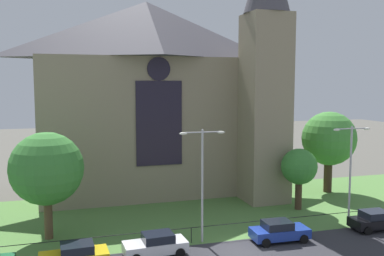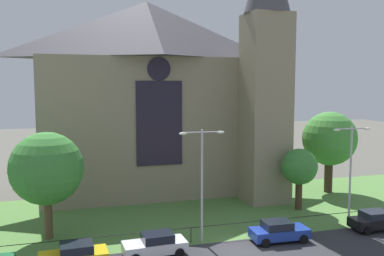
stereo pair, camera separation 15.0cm
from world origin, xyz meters
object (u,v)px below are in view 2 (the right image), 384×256
(parked_car_blue, at_px, (279,231))
(tree_left_near, at_px, (47,169))
(parked_car_white, at_px, (155,245))
(tree_right_far, at_px, (330,139))
(tree_right_near, at_px, (299,167))
(streetlamp_near, at_px, (202,171))
(church_building, at_px, (156,95))
(parked_car_yellow, at_px, (74,256))
(streetlamp_far, at_px, (351,163))
(parked_car_black, at_px, (377,221))

(parked_car_blue, bearing_deg, tree_left_near, 163.75)
(parked_car_white, bearing_deg, tree_right_far, -154.07)
(parked_car_blue, bearing_deg, tree_right_near, 52.51)
(tree_right_far, height_order, streetlamp_near, tree_right_far)
(tree_right_far, relative_size, parked_car_white, 1.99)
(parked_car_white, bearing_deg, tree_right_near, -158.14)
(church_building, height_order, tree_left_near, church_building)
(streetlamp_near, bearing_deg, church_building, 90.06)
(tree_right_far, bearing_deg, church_building, 159.92)
(tree_right_far, bearing_deg, parked_car_yellow, -155.62)
(streetlamp_far, bearing_deg, streetlamp_near, 180.00)
(tree_right_near, distance_m, streetlamp_far, 5.61)
(parked_car_black, bearing_deg, streetlamp_far, 140.38)
(parked_car_yellow, bearing_deg, streetlamp_near, -170.69)
(streetlamp_near, bearing_deg, tree_right_near, 25.68)
(church_building, xyz_separation_m, streetlamp_far, (12.42, -16.27, -5.10))
(streetlamp_near, height_order, parked_car_white, streetlamp_near)
(tree_right_near, distance_m, tree_right_far, 8.05)
(tree_left_near, xyz_separation_m, parked_car_blue, (16.11, -5.31, -4.50))
(tree_right_near, height_order, tree_left_near, tree_left_near)
(church_building, xyz_separation_m, tree_right_far, (17.21, -6.29, -4.62))
(church_building, distance_m, parked_car_blue, 20.82)
(tree_right_near, bearing_deg, parked_car_black, -65.42)
(tree_right_far, distance_m, parked_car_yellow, 29.12)
(tree_right_far, relative_size, streetlamp_far, 1.05)
(streetlamp_far, height_order, parked_car_blue, streetlamp_far)
(parked_car_blue, bearing_deg, parked_car_yellow, -176.24)
(streetlamp_near, distance_m, parked_car_white, 6.00)
(streetlamp_far, bearing_deg, parked_car_blue, -168.52)
(streetlamp_near, relative_size, parked_car_white, 1.92)
(tree_right_far, xyz_separation_m, parked_car_white, (-20.91, -11.43, -4.91))
(streetlamp_near, height_order, parked_car_black, streetlamp_near)
(tree_left_near, bearing_deg, tree_right_far, 12.33)
(tree_right_near, distance_m, parked_car_blue, 9.19)
(parked_car_yellow, height_order, parked_car_white, same)
(parked_car_blue, distance_m, parked_car_black, 8.52)
(church_building, bearing_deg, tree_left_near, -130.73)
(tree_left_near, bearing_deg, church_building, 49.27)
(tree_right_far, xyz_separation_m, parked_car_yellow, (-26.14, -11.85, -4.91))
(streetlamp_far, distance_m, parked_car_blue, 8.38)
(tree_right_far, relative_size, streetlamp_near, 1.04)
(tree_right_near, distance_m, parked_car_black, 7.93)
(tree_right_near, bearing_deg, parked_car_white, -155.40)
(church_building, bearing_deg, streetlamp_near, -89.94)
(tree_left_near, distance_m, parked_car_yellow, 7.51)
(tree_left_near, distance_m, parked_car_blue, 17.55)
(tree_left_near, bearing_deg, parked_car_yellow, -73.26)
(tree_left_near, bearing_deg, streetlamp_near, -20.01)
(church_building, bearing_deg, tree_right_far, -20.08)
(streetlamp_near, xyz_separation_m, parked_car_black, (13.95, -1.37, -4.48))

